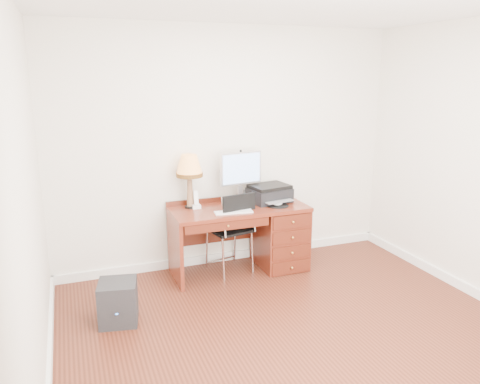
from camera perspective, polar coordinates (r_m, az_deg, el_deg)
name	(u,v)px	position (r m, az deg, el deg)	size (l,w,h in m)	color
ground	(295,332)	(4.27, 6.74, -16.57)	(4.00, 4.00, 0.00)	#3E180E
room_shell	(266,295)	(4.74, 3.21, -12.45)	(4.00, 4.00, 4.00)	silver
desk	(265,233)	(5.37, 3.10, -4.96)	(1.50, 0.67, 0.75)	maroon
monitor	(241,171)	(5.23, 0.15, 2.56)	(0.51, 0.20, 0.59)	silver
keyboard	(234,212)	(4.94, -0.79, -2.45)	(0.40, 0.12, 0.02)	white
mouse_pad	(278,205)	(5.20, 4.62, -1.56)	(0.24, 0.24, 0.05)	black
printer	(269,193)	(5.36, 3.60, -0.16)	(0.50, 0.41, 0.20)	black
leg_lamp	(189,169)	(5.05, -6.19, 2.80)	(0.29, 0.29, 0.59)	black
phone	(196,203)	(5.11, -5.39, -1.36)	(0.09, 0.09, 0.19)	white
pen_cup	(245,198)	(5.33, 0.55, -0.77)	(0.07, 0.07, 0.09)	black
chair	(231,224)	(5.15, -1.07, -3.97)	(0.52, 0.52, 0.94)	black
equipment_box	(118,302)	(4.43, -14.63, -12.85)	(0.33, 0.33, 0.39)	black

